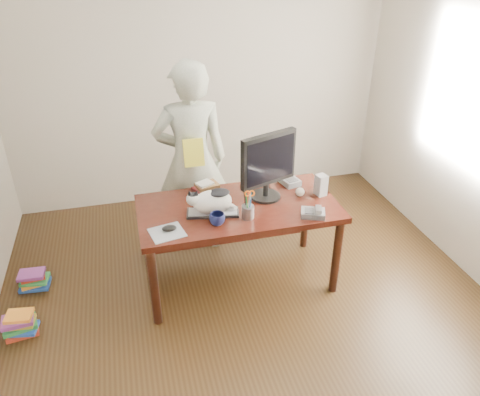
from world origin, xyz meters
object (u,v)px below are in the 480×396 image
Objects in this scene: baseball at (300,192)px; book_pile_b at (34,280)px; cat at (211,201)px; mouse at (169,228)px; desk at (236,217)px; pen_cup at (248,210)px; coffee_mug at (217,219)px; book_stack at (206,187)px; phone at (314,213)px; calculator at (290,181)px; monitor at (268,163)px; book_pile_a at (20,324)px; speaker at (321,185)px; keyboard at (213,213)px; person at (191,161)px.

baseball is 0.29× the size of book_pile_b.
cat is at bearing -15.71° from book_pile_b.
desk is at bearing 15.96° from mouse.
book_pile_b is (-1.75, 0.54, -0.74)m from pen_cup.
book_stack is at bearing 87.67° from coffee_mug.
cat is 0.40m from book_stack.
phone is (0.52, -0.37, 0.18)m from desk.
book_stack is at bearing 161.96° from calculator.
book_stack is at bearing 130.23° from monitor.
book_pile_a is (-2.01, -0.26, -0.98)m from monitor.
speaker is 2.57m from book_pile_b.
monitor is 4.82× the size of coffee_mug.
calculator is at bearing 92.23° from baseball.
coffee_mug is 0.96m from speaker.
mouse reaches higher than book_pile_b.
coffee_mug reaches higher than book_stack.
pen_cup is 1.17× the size of calculator.
monitor is at bearing 161.10° from speaker.
coffee_mug reaches higher than calculator.
keyboard is 0.16m from coffee_mug.
book_pile_b is at bearing 159.03° from coffee_mug.
book_stack is at bearing 148.65° from speaker.
person is 1.88m from book_pile_a.
baseball is at bearing -5.17° from desk.
cat is 1.71m from book_pile_a.
calculator is 0.89m from person.
mouse is 1.15m from baseball.
pen_cup is at bearing -152.88° from monitor.
phone is (0.74, -0.07, -0.02)m from coffee_mug.
coffee_mug is 1.69m from book_pile_a.
speaker is 0.96m from book_stack.
speaker reaches higher than book_stack.
person reaches higher than desk.
book_stack is (-0.73, 0.29, -0.00)m from baseball.
keyboard is 1.67m from book_pile_a.
coffee_mug is (-0.25, -0.03, -0.02)m from pen_cup.
cat is 0.83m from calculator.
phone is 0.80× the size of book_pile_a.
mouse is at bearing 70.16° from person.
phone is at bearing 131.17° from person.
coffee_mug is at bearing -169.53° from monitor.
baseball is 2.40m from book_pile_a.
calculator reaches higher than book_pile_a.
keyboard is 0.59m from monitor.
speaker is 0.66× the size of book_pile_a.
monitor is at bearing 133.58° from person.
pen_cup reaches higher than book_pile_a.
calculator is at bearing 111.19° from phone.
cat reaches higher than book_pile_b.
calculator is 2.36m from book_pile_b.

